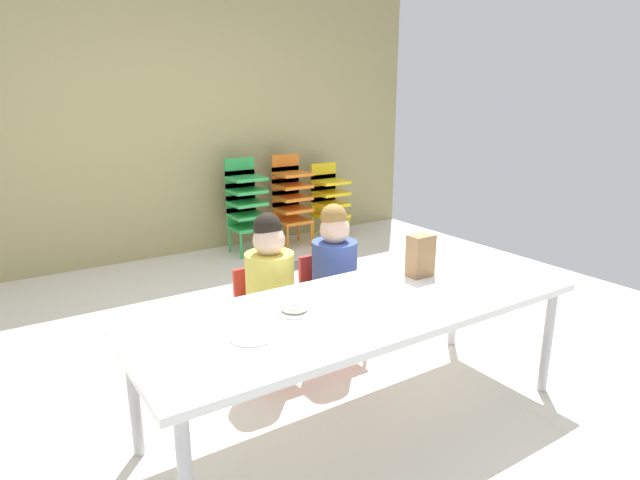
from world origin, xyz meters
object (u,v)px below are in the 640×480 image
object	(u,v)px
seated_child_middle_seat	(334,267)
paper_bag_brown	(420,256)
paper_plate_center_table	(252,337)
donut_powdered_on_plate	(295,307)
seated_child_near_camera	(269,281)
kid_chair_green_stack	(245,201)
kid_chair_yellow_stack	(328,196)
craft_table	(362,312)
paper_plate_near_edge	(295,311)
kid_chair_orange_stack	(290,195)

from	to	relation	value
seated_child_middle_seat	paper_bag_brown	bearing A→B (deg)	-65.57
paper_plate_center_table	donut_powdered_on_plate	world-z (taller)	donut_powdered_on_plate
seated_child_near_camera	kid_chair_green_stack	distance (m)	2.40
kid_chair_green_stack	kid_chair_yellow_stack	xyz separation A→B (m)	(0.97, -0.00, -0.06)
craft_table	paper_plate_near_edge	xyz separation A→B (m)	(-0.31, 0.08, 0.05)
paper_bag_brown	kid_chair_green_stack	bearing A→B (deg)	84.04
donut_powdered_on_plate	seated_child_middle_seat	bearing A→B (deg)	42.74
seated_child_middle_seat	seated_child_near_camera	bearing A→B (deg)	180.00
seated_child_near_camera	paper_plate_near_edge	xyz separation A→B (m)	(-0.15, -0.53, 0.05)
paper_plate_center_table	paper_plate_near_edge	bearing A→B (deg)	25.08
seated_child_near_camera	kid_chair_orange_stack	size ratio (longest dim) A/B	1.00
kid_chair_orange_stack	seated_child_near_camera	bearing A→B (deg)	-122.61
kid_chair_yellow_stack	paper_plate_near_edge	size ratio (longest dim) A/B	4.44
kid_chair_orange_stack	paper_bag_brown	xyz separation A→B (m)	(-0.79, -2.69, 0.19)
donut_powdered_on_plate	seated_child_near_camera	bearing A→B (deg)	73.87
seated_child_near_camera	seated_child_middle_seat	distance (m)	0.42
paper_plate_center_table	donut_powdered_on_plate	distance (m)	0.30
seated_child_near_camera	paper_plate_near_edge	distance (m)	0.55
paper_plate_near_edge	donut_powdered_on_plate	distance (m)	0.02
seated_child_near_camera	kid_chair_yellow_stack	distance (m)	2.91
kid_chair_orange_stack	kid_chair_green_stack	bearing A→B (deg)	180.00
seated_child_middle_seat	paper_plate_near_edge	size ratio (longest dim) A/B	5.10
seated_child_middle_seat	paper_bag_brown	distance (m)	0.54
craft_table	seated_child_near_camera	xyz separation A→B (m)	(-0.16, 0.61, -0.00)
seated_child_near_camera	kid_chair_orange_stack	distance (m)	2.63
kid_chair_orange_stack	donut_powdered_on_plate	xyz separation A→B (m)	(-1.57, -2.74, 0.11)
paper_plate_near_edge	paper_bag_brown	bearing A→B (deg)	3.74
seated_child_middle_seat	kid_chair_yellow_stack	world-z (taller)	seated_child_middle_seat
seated_child_middle_seat	kid_chair_green_stack	distance (m)	2.27
seated_child_near_camera	kid_chair_orange_stack	xyz separation A→B (m)	(1.42, 2.22, -0.04)
kid_chair_green_stack	paper_plate_near_edge	bearing A→B (deg)	-111.24
seated_child_near_camera	seated_child_middle_seat	xyz separation A→B (m)	(0.42, -0.00, 0.00)
paper_bag_brown	donut_powdered_on_plate	xyz separation A→B (m)	(-0.79, -0.05, -0.09)
craft_table	paper_bag_brown	distance (m)	0.52
craft_table	paper_plate_near_edge	world-z (taller)	paper_plate_near_edge
paper_plate_near_edge	donut_powdered_on_plate	bearing A→B (deg)	0.00
kid_chair_green_stack	paper_bag_brown	size ratio (longest dim) A/B	4.18
paper_bag_brown	paper_plate_center_table	world-z (taller)	paper_bag_brown
paper_plate_near_edge	seated_child_middle_seat	bearing A→B (deg)	42.74
craft_table	donut_powdered_on_plate	world-z (taller)	donut_powdered_on_plate
seated_child_middle_seat	paper_plate_center_table	bearing A→B (deg)	-142.11
seated_child_middle_seat	paper_plate_near_edge	bearing A→B (deg)	-137.26
kid_chair_yellow_stack	paper_plate_near_edge	world-z (taller)	kid_chair_yellow_stack
donut_powdered_on_plate	kid_chair_orange_stack	bearing A→B (deg)	60.21
seated_child_middle_seat	kid_chair_yellow_stack	bearing A→B (deg)	56.55
paper_bag_brown	paper_plate_center_table	size ratio (longest dim) A/B	1.22
donut_powdered_on_plate	craft_table	bearing A→B (deg)	-15.16
seated_child_near_camera	paper_plate_center_table	bearing A→B (deg)	-122.81
kid_chair_yellow_stack	kid_chair_green_stack	bearing A→B (deg)	179.98
seated_child_near_camera	paper_bag_brown	distance (m)	0.81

